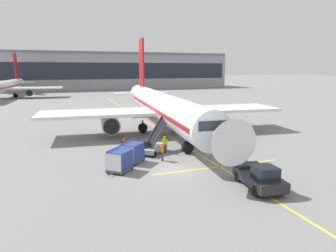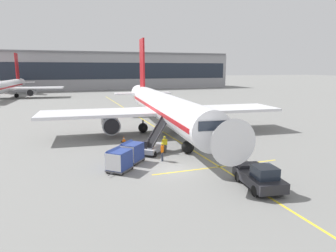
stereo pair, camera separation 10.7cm
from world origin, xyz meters
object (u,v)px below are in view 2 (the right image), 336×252
object	(u,v)px
ground_crew_by_loader	(165,143)
parked_airplane	(164,107)
baggage_cart_second	(119,160)
baggage_cart_lead	(132,152)
pushback_tug	(259,177)
belt_loader	(154,144)
distant_airplane	(5,87)
ground_crew_by_carts	(154,142)
safety_cone_engine_keepout	(124,139)
ground_crew_marshaller	(162,150)

from	to	relation	value
ground_crew_by_loader	parked_airplane	bearing A→B (deg)	71.73
parked_airplane	ground_crew_by_loader	xyz separation A→B (m)	(-3.03, -9.18, -2.38)
parked_airplane	baggage_cart_second	bearing A→B (deg)	-122.50
baggage_cart_lead	ground_crew_by_loader	xyz separation A→B (m)	(3.82, 1.97, -0.00)
baggage_cart_lead	parked_airplane	bearing A→B (deg)	58.45
parked_airplane	pushback_tug	xyz separation A→B (m)	(0.37, -20.00, -2.55)
belt_loader	ground_crew_by_loader	distance (m)	1.09
parked_airplane	distant_airplane	world-z (taller)	parked_airplane
parked_airplane	belt_loader	distance (m)	9.87
pushback_tug	ground_crew_by_carts	bearing A→B (deg)	109.84
belt_loader	ground_crew_by_loader	bearing A→B (deg)	-27.44
ground_crew_by_carts	distant_airplane	world-z (taller)	distant_airplane
ground_crew_by_loader	ground_crew_by_carts	size ratio (longest dim) A/B	1.00
ground_crew_by_carts	parked_airplane	bearing A→B (deg)	64.90
safety_cone_engine_keepout	distant_airplane	bearing A→B (deg)	108.88
safety_cone_engine_keepout	distant_airplane	distance (m)	66.05
parked_airplane	safety_cone_engine_keepout	size ratio (longest dim) A/B	60.69
pushback_tug	ground_crew_marshaller	bearing A→B (deg)	118.04
parked_airplane	distant_airplane	xyz separation A→B (m)	(-27.36, 59.20, -0.12)
belt_loader	distant_airplane	world-z (taller)	distant_airplane
ground_crew_by_loader	ground_crew_by_carts	world-z (taller)	same
baggage_cart_second	distant_airplane	distance (m)	74.82
baggage_cart_second	pushback_tug	bearing A→B (deg)	-38.16
ground_crew_by_loader	distant_airplane	bearing A→B (deg)	109.58
ground_crew_by_carts	baggage_cart_lead	bearing A→B (deg)	-135.78
baggage_cart_lead	baggage_cart_second	size ratio (longest dim) A/B	1.00
distant_airplane	baggage_cart_lead	bearing A→B (deg)	-73.75
ground_crew_by_carts	distant_airplane	xyz separation A→B (m)	(-23.49, 67.46, 2.25)
baggage_cart_second	ground_crew_by_loader	size ratio (longest dim) A/B	1.47
ground_crew_by_carts	distant_airplane	distance (m)	71.46
belt_loader	baggage_cart_second	world-z (taller)	belt_loader
parked_airplane	pushback_tug	world-z (taller)	parked_airplane
parked_airplane	pushback_tug	bearing A→B (deg)	-88.93
pushback_tug	ground_crew_by_carts	size ratio (longest dim) A/B	2.67
parked_airplane	ground_crew_by_loader	distance (m)	9.96
baggage_cart_second	ground_crew_marshaller	distance (m)	4.54
belt_loader	pushback_tug	world-z (taller)	belt_loader
belt_loader	ground_crew_by_carts	distance (m)	0.45
ground_crew_by_carts	ground_crew_marshaller	bearing A→B (deg)	-93.76
ground_crew_marshaller	safety_cone_engine_keepout	xyz separation A→B (m)	(-1.92, 8.39, -0.67)
ground_crew_by_carts	belt_loader	bearing A→B (deg)	-106.61
parked_airplane	pushback_tug	distance (m)	20.17
baggage_cart_lead	distant_airplane	bearing A→B (deg)	106.25
belt_loader	pushback_tug	xyz separation A→B (m)	(4.37, -11.32, -0.10)
pushback_tug	distant_airplane	world-z (taller)	distant_airplane
belt_loader	ground_crew_by_loader	size ratio (longest dim) A/B	2.62
ground_crew_marshaller	ground_crew_by_carts	bearing A→B (deg)	86.24
parked_airplane	baggage_cart_lead	xyz separation A→B (m)	(-6.85, -11.16, -2.37)
baggage_cart_second	safety_cone_engine_keepout	world-z (taller)	baggage_cart_second
baggage_cart_second	safety_cone_engine_keepout	xyz separation A→B (m)	(2.36, 9.90, -0.68)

